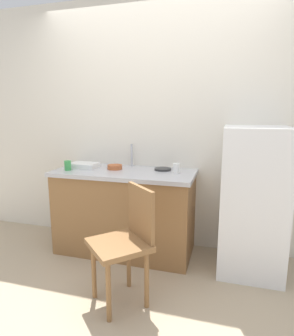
{
  "coord_description": "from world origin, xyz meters",
  "views": [
    {
      "loc": [
        0.73,
        -1.98,
        1.43
      ],
      "look_at": [
        -0.02,
        0.6,
        0.9
      ],
      "focal_mm": 30.59,
      "sensor_mm": 36.0,
      "label": 1
    }
  ],
  "objects_px": {
    "cup_white": "(176,168)",
    "cup_green": "(68,165)",
    "chair": "(126,239)",
    "terracotta_bowl": "(115,167)",
    "dish_tray": "(84,165)",
    "hotplate": "(163,169)",
    "refrigerator": "(253,200)"
  },
  "relations": [
    {
      "from": "cup_white",
      "to": "cup_green",
      "type": "xyz_separation_m",
      "value": [
        -1.07,
        -0.17,
        0.0
      ]
    },
    {
      "from": "refrigerator",
      "to": "chair",
      "type": "bearing_deg",
      "value": -140.76
    },
    {
      "from": "dish_tray",
      "to": "refrigerator",
      "type": "bearing_deg",
      "value": -1.34
    },
    {
      "from": "hotplate",
      "to": "chair",
      "type": "bearing_deg",
      "value": -94.15
    },
    {
      "from": "cup_white",
      "to": "cup_green",
      "type": "height_order",
      "value": "cup_green"
    },
    {
      "from": "cup_green",
      "to": "hotplate",
      "type": "bearing_deg",
      "value": 16.6
    },
    {
      "from": "refrigerator",
      "to": "hotplate",
      "type": "height_order",
      "value": "refrigerator"
    },
    {
      "from": "refrigerator",
      "to": "terracotta_bowl",
      "type": "xyz_separation_m",
      "value": [
        -1.34,
        0.05,
        0.22
      ]
    },
    {
      "from": "cup_white",
      "to": "cup_green",
      "type": "bearing_deg",
      "value": -171.18
    },
    {
      "from": "refrigerator",
      "to": "cup_white",
      "type": "bearing_deg",
      "value": 177.15
    },
    {
      "from": "dish_tray",
      "to": "hotplate",
      "type": "distance_m",
      "value": 0.83
    },
    {
      "from": "cup_white",
      "to": "cup_green",
      "type": "distance_m",
      "value": 1.08
    },
    {
      "from": "chair",
      "to": "cup_white",
      "type": "relative_size",
      "value": 9.26
    },
    {
      "from": "terracotta_bowl",
      "to": "refrigerator",
      "type": "bearing_deg",
      "value": -2.23
    },
    {
      "from": "chair",
      "to": "refrigerator",
      "type": "bearing_deg",
      "value": 83.41
    },
    {
      "from": "dish_tray",
      "to": "hotplate",
      "type": "bearing_deg",
      "value": 7.07
    },
    {
      "from": "chair",
      "to": "hotplate",
      "type": "distance_m",
      "value": 0.97
    },
    {
      "from": "dish_tray",
      "to": "cup_green",
      "type": "xyz_separation_m",
      "value": [
        -0.09,
        -0.17,
        0.02
      ]
    },
    {
      "from": "refrigerator",
      "to": "cup_green",
      "type": "height_order",
      "value": "refrigerator"
    },
    {
      "from": "chair",
      "to": "cup_white",
      "type": "height_order",
      "value": "cup_white"
    },
    {
      "from": "chair",
      "to": "dish_tray",
      "type": "distance_m",
      "value": 1.16
    },
    {
      "from": "refrigerator",
      "to": "cup_green",
      "type": "relative_size",
      "value": 13.34
    },
    {
      "from": "cup_white",
      "to": "cup_green",
      "type": "relative_size",
      "value": 0.98
    },
    {
      "from": "dish_tray",
      "to": "cup_white",
      "type": "xyz_separation_m",
      "value": [
        0.98,
        -0.0,
        0.02
      ]
    },
    {
      "from": "refrigerator",
      "to": "terracotta_bowl",
      "type": "bearing_deg",
      "value": 177.77
    },
    {
      "from": "terracotta_bowl",
      "to": "cup_green",
      "type": "distance_m",
      "value": 0.47
    },
    {
      "from": "chair",
      "to": "cup_green",
      "type": "relative_size",
      "value": 9.07
    },
    {
      "from": "dish_tray",
      "to": "chair",
      "type": "bearing_deg",
      "value": -46.19
    },
    {
      "from": "terracotta_bowl",
      "to": "cup_white",
      "type": "height_order",
      "value": "cup_white"
    },
    {
      "from": "terracotta_bowl",
      "to": "cup_green",
      "type": "xyz_separation_m",
      "value": [
        -0.43,
        -0.18,
        0.03
      ]
    },
    {
      "from": "dish_tray",
      "to": "terracotta_bowl",
      "type": "height_order",
      "value": "dish_tray"
    },
    {
      "from": "cup_green",
      "to": "chair",
      "type": "bearing_deg",
      "value": -36.23
    }
  ]
}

